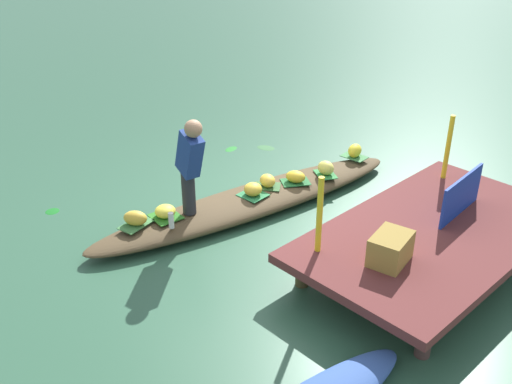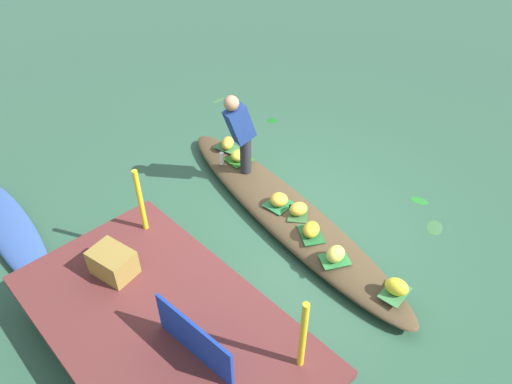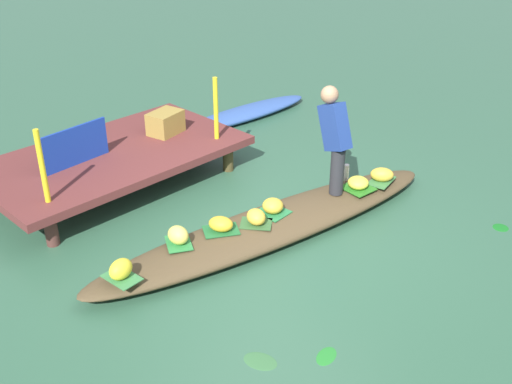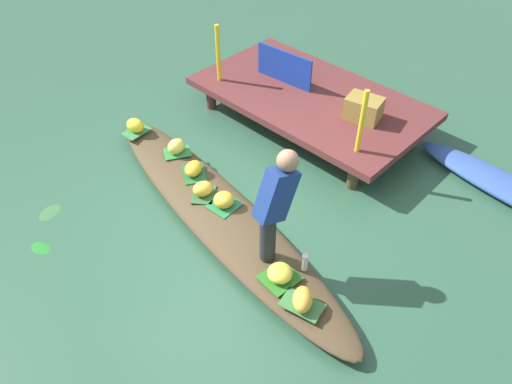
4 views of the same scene
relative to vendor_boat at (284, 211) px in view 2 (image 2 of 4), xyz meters
name	(u,v)px [view 2 (image 2 of 4)]	position (x,y,z in m)	size (l,w,h in m)	color
canal_water	(283,218)	(0.00, 0.00, -0.12)	(40.00, 40.00, 0.00)	#2F5A41
dock_platform	(164,324)	(-0.53, 2.25, 0.27)	(3.20, 1.80, 0.45)	brown
vendor_boat	(284,211)	(0.00, 0.00, 0.00)	(4.48, 0.77, 0.23)	#4F3E28
moored_boat	(11,228)	(2.22, 2.73, -0.03)	(2.50, 0.50, 0.17)	#3657A1
leaf_mat_0	(298,214)	(-0.26, 0.01, 0.12)	(0.33, 0.25, 0.01)	#345F30
banana_bunch_0	(298,209)	(-0.26, 0.01, 0.20)	(0.24, 0.19, 0.17)	gold
leaf_mat_1	(239,159)	(1.16, -0.26, 0.12)	(0.34, 0.32, 0.01)	#2B7421
banana_bunch_1	(239,155)	(1.16, -0.26, 0.19)	(0.25, 0.24, 0.15)	yellow
leaf_mat_2	(311,234)	(-0.61, 0.18, 0.12)	(0.36, 0.25, 0.01)	#226430
banana_bunch_2	(311,229)	(-0.61, 0.18, 0.20)	(0.26, 0.20, 0.15)	gold
leaf_mat_3	(279,204)	(0.04, 0.06, 0.12)	(0.32, 0.30, 0.01)	#277640
banana_bunch_3	(279,200)	(0.04, 0.06, 0.20)	(0.23, 0.23, 0.16)	gold
leaf_mat_4	(335,260)	(-1.08, 0.30, 0.12)	(0.33, 0.24, 0.01)	#2C7E3B
banana_bunch_4	(336,254)	(-1.08, 0.30, 0.22)	(0.24, 0.19, 0.19)	#E9D658
leaf_mat_5	(395,293)	(-1.82, 0.21, 0.12)	(0.35, 0.23, 0.01)	#3A7C43
banana_bunch_5	(397,287)	(-1.82, 0.21, 0.22)	(0.25, 0.18, 0.19)	yellow
leaf_mat_6	(228,148)	(1.51, -0.35, 0.12)	(0.39, 0.23, 0.01)	#3C763D
banana_bunch_6	(228,143)	(1.51, -0.35, 0.21)	(0.28, 0.18, 0.17)	gold
vendor_person	(240,130)	(0.90, -0.07, 0.82)	(0.25, 0.46, 1.24)	#28282D
water_bottle	(222,158)	(1.26, -0.02, 0.21)	(0.06, 0.06, 0.19)	silver
market_banner	(194,339)	(-1.03, 2.25, 0.56)	(0.91, 0.03, 0.47)	#17359C
railing_post_west	(303,336)	(-1.73, 1.65, 0.74)	(0.06, 0.06, 0.82)	yellow
railing_post_east	(140,201)	(0.67, 1.65, 0.74)	(0.06, 0.06, 0.82)	yellow
produce_crate	(113,263)	(0.31, 2.27, 0.48)	(0.44, 0.32, 0.30)	olive
drifting_plant_0	(218,100)	(3.15, -1.54, -0.11)	(0.30, 0.11, 0.01)	#3B673C
drifting_plant_1	(272,121)	(1.90, -1.72, -0.11)	(0.17, 0.18, 0.01)	#166B1F
drifting_plant_2	(419,200)	(-1.08, -1.63, -0.11)	(0.24, 0.15, 0.01)	#247D2B
drifting_plant_3	(435,227)	(-1.51, -1.28, -0.11)	(0.29, 0.20, 0.01)	#366A3B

